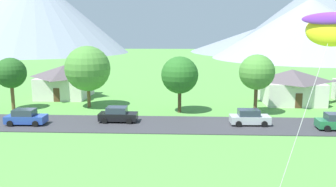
% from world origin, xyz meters
% --- Properties ---
extents(road_strip, '(160.00, 7.16, 0.08)m').
position_xyz_m(road_strip, '(0.00, 31.38, 0.04)').
color(road_strip, '#38383D').
rests_on(road_strip, ground).
extents(mountain_east_ridge, '(85.56, 85.56, 36.33)m').
position_xyz_m(mountain_east_ridge, '(-70.08, 157.47, 18.16)').
color(mountain_east_ridge, gray).
rests_on(mountain_east_ridge, ground).
extents(mountain_far_east_ridge, '(83.72, 83.72, 32.54)m').
position_xyz_m(mountain_far_east_ridge, '(57.06, 143.26, 16.27)').
color(mountain_far_east_ridge, slate).
rests_on(mountain_far_east_ridge, ground).
extents(mountain_central_ridge, '(71.99, 71.99, 22.33)m').
position_xyz_m(mountain_central_ridge, '(46.32, 128.68, 11.16)').
color(mountain_central_ridge, '#8E939E').
rests_on(mountain_central_ridge, ground).
extents(mountain_far_west_ridge, '(139.94, 139.94, 24.45)m').
position_xyz_m(mountain_far_west_ridge, '(72.61, 172.08, 12.22)').
color(mountain_far_west_ridge, gray).
rests_on(mountain_far_west_ridge, ground).
extents(house_leftmost, '(7.76, 7.79, 4.93)m').
position_xyz_m(house_leftmost, '(-18.70, 46.67, 2.55)').
color(house_leftmost, silver).
rests_on(house_leftmost, ground).
extents(house_left_center, '(8.39, 7.51, 4.77)m').
position_xyz_m(house_left_center, '(14.68, 43.89, 2.47)').
color(house_left_center, silver).
rests_on(house_left_center, ground).
extents(tree_left_of_center, '(4.26, 4.26, 7.30)m').
position_xyz_m(tree_left_of_center, '(8.32, 36.87, 5.14)').
color(tree_left_of_center, brown).
rests_on(tree_left_of_center, ground).
extents(tree_center, '(5.94, 5.94, 8.16)m').
position_xyz_m(tree_center, '(-13.08, 39.75, 5.18)').
color(tree_center, brown).
rests_on(tree_center, ground).
extents(tree_right_of_center, '(4.58, 4.58, 7.00)m').
position_xyz_m(tree_right_of_center, '(-0.95, 37.31, 4.69)').
color(tree_right_of_center, '#4C3823').
rests_on(tree_right_of_center, ground).
extents(tree_near_right, '(3.88, 3.88, 6.72)m').
position_xyz_m(tree_near_right, '(-22.47, 37.85, 4.75)').
color(tree_near_right, brown).
rests_on(tree_near_right, ground).
extents(parked_car_silver_west_end, '(4.26, 2.20, 1.68)m').
position_xyz_m(parked_car_silver_west_end, '(6.64, 31.56, 0.87)').
color(parked_car_silver_west_end, '#B7BCC1').
rests_on(parked_car_silver_west_end, road_strip).
extents(parked_car_blue_mid_west, '(4.23, 2.14, 1.68)m').
position_xyz_m(parked_car_blue_mid_west, '(-17.43, 30.53, 0.87)').
color(parked_car_blue_mid_west, '#2847A8').
rests_on(parked_car_blue_mid_west, road_strip).
extents(parked_car_black_east_end, '(4.21, 2.10, 1.68)m').
position_xyz_m(parked_car_black_east_end, '(-7.73, 32.14, 0.87)').
color(parked_car_black_east_end, black).
rests_on(parked_car_black_east_end, road_strip).
extents(kite_flyer_with_kite, '(4.84, 4.35, 10.86)m').
position_xyz_m(kite_flyer_with_kite, '(5.78, 10.35, 9.78)').
color(kite_flyer_with_kite, navy).
rests_on(kite_flyer_with_kite, ground).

